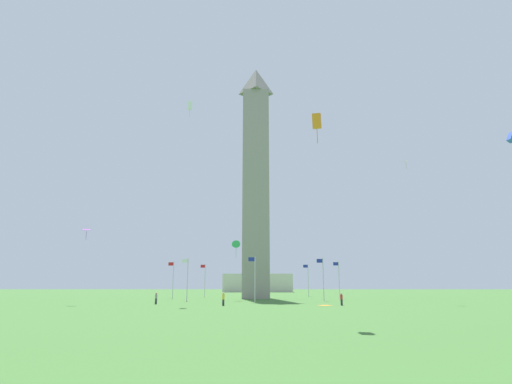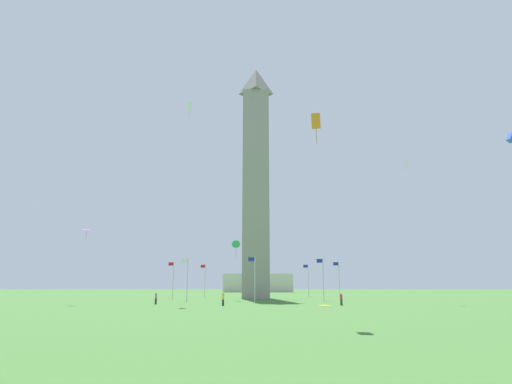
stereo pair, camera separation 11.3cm
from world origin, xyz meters
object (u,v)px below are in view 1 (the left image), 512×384
object	(u,v)px
flagpole_se	(323,277)
flagpole_s	(339,278)
kite_white_box	(190,105)
distant_building	(258,283)
obelisk_monument	(256,177)
flagpole_e	(255,277)
person_red_shirt	(342,299)
picnic_blanket_near_first_person	(325,305)
flagpole_nw	(205,279)
kite_purple_diamond	(87,230)
kite_blue_box	(512,137)
person_gray_shirt	(156,298)
flagpole_w	(256,279)
kite_green_delta	(236,246)
flagpole_n	(173,278)
flagpole_ne	(187,277)
person_yellow_shirt	(223,299)
kite_yellow_diamond	(406,162)
kite_orange_box	(317,121)
flagpole_sw	(308,279)

from	to	relation	value
flagpole_se	flagpole_s	bearing A→B (deg)	-112.50
kite_white_box	distant_building	bearing A→B (deg)	-97.32
obelisk_monument	flagpole_e	bearing A→B (deg)	89.77
person_red_shirt	picnic_blanket_near_first_person	world-z (taller)	person_red_shirt
flagpole_nw	distant_building	distance (m)	56.85
kite_purple_diamond	kite_blue_box	xyz separation A→B (m)	(-53.44, 16.40, 8.25)
person_gray_shirt	flagpole_w	bearing A→B (deg)	-1.62
distant_building	kite_green_delta	bearing A→B (deg)	87.38
flagpole_e	kite_white_box	size ratio (longest dim) A/B	2.51
distant_building	flagpole_n	bearing A→B (deg)	76.36
flagpole_n	flagpole_nw	world-z (taller)	same
picnic_blanket_near_first_person	kite_green_delta	bearing A→B (deg)	-53.91
flagpole_n	flagpole_e	world-z (taller)	same
flagpole_e	kite_blue_box	world-z (taller)	kite_blue_box
flagpole_ne	kite_white_box	size ratio (longest dim) A/B	2.51
flagpole_n	distant_building	size ratio (longest dim) A/B	0.30
flagpole_ne	kite_white_box	distance (m)	29.11
person_yellow_shirt	picnic_blanket_near_first_person	xyz separation A→B (m)	(-13.54, -0.83, -0.88)
flagpole_n	kite_yellow_diamond	size ratio (longest dim) A/B	4.96
flagpole_ne	picnic_blanket_near_first_person	bearing A→B (deg)	145.56
flagpole_e	kite_white_box	xyz separation A→B (m)	(10.93, 1.66, 28.38)
person_yellow_shirt	kite_blue_box	xyz separation A→B (m)	(-32.92, 12.77, 17.89)
kite_white_box	kite_blue_box	bearing A→B (deg)	151.52
flagpole_se	flagpole_s	size ratio (longest dim) A/B	1.00
flagpole_n	flagpole_w	bearing A→B (deg)	-135.00
flagpole_ne	kite_blue_box	bearing A→B (deg)	145.26
flagpole_e	flagpole_ne	bearing A→B (deg)	-22.50
kite_blue_box	kite_yellow_diamond	bearing A→B (deg)	-80.41
kite_orange_box	picnic_blanket_near_first_person	bearing A→B (deg)	-98.78
person_red_shirt	person_yellow_shirt	xyz separation A→B (m)	(15.77, 0.70, 0.07)
flagpole_n	picnic_blanket_near_first_person	size ratio (longest dim) A/B	3.95
flagpole_ne	kite_blue_box	world-z (taller)	kite_blue_box
flagpole_w	kite_white_box	distance (m)	45.81
flagpole_w	flagpole_nw	bearing A→B (deg)	22.50
kite_purple_diamond	kite_blue_box	distance (m)	56.50
flagpole_sw	kite_yellow_diamond	distance (m)	36.67
kite_purple_diamond	flagpole_sw	bearing A→B (deg)	-136.07
kite_green_delta	person_red_shirt	bearing A→B (deg)	130.31
flagpole_sw	person_yellow_shirt	size ratio (longest dim) A/B	4.01
person_red_shirt	kite_white_box	bearing A→B (deg)	59.29
distant_building	picnic_blanket_near_first_person	xyz separation A→B (m)	(-9.54, 93.16, -3.03)
flagpole_se	picnic_blanket_near_first_person	world-z (taller)	flagpole_se
flagpole_s	kite_white_box	xyz separation A→B (m)	(27.22, 17.96, 28.38)
obelisk_monument	kite_green_delta	size ratio (longest dim) A/B	15.76
person_gray_shirt	picnic_blanket_near_first_person	bearing A→B (deg)	-80.00
flagpole_se	flagpole_sw	distance (m)	23.04
flagpole_e	distant_building	bearing A→B (deg)	-90.01
obelisk_monument	flagpole_s	size ratio (longest dim) A/B	6.85
kite_orange_box	kite_yellow_diamond	distance (m)	39.21
flagpole_e	person_gray_shirt	size ratio (longest dim) A/B	4.44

